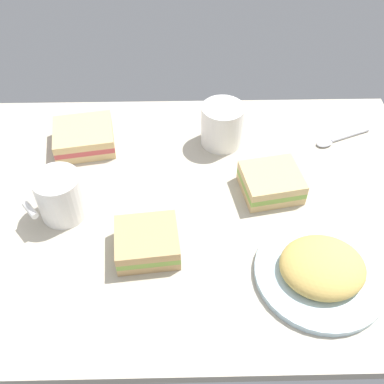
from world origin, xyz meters
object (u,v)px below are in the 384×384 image
object	(u,v)px
spoon	(335,140)
sandwich_side	(147,242)
plate_of_food	(322,269)
coffee_mug_milky	(60,196)
sandwich_main	(271,182)
coffee_mug_black	(222,124)
sandwich_extra	(84,137)

from	to	relation	value
spoon	sandwich_side	bearing A→B (deg)	-144.25
plate_of_food	coffee_mug_milky	world-z (taller)	coffee_mug_milky
plate_of_food	sandwich_main	xyz separation A→B (cm)	(-5.43, 18.98, 0.47)
sandwich_main	spoon	world-z (taller)	sandwich_main
coffee_mug_black	plate_of_food	bearing A→B (deg)	-67.74
coffee_mug_black	coffee_mug_milky	size ratio (longest dim) A/B	1.09
sandwich_side	spoon	size ratio (longest dim) A/B	0.89
plate_of_food	sandwich_main	size ratio (longest dim) A/B	1.75
plate_of_food	coffee_mug_black	distance (cm)	36.29
plate_of_food	sandwich_extra	bearing A→B (deg)	142.11
coffee_mug_milky	sandwich_extra	xyz separation A→B (cm)	(1.17, 18.54, -2.33)
sandwich_extra	plate_of_food	bearing A→B (deg)	-37.89
spoon	sandwich_extra	bearing A→B (deg)	-179.75
coffee_mug_black	coffee_mug_milky	world-z (taller)	same
coffee_mug_milky	spoon	world-z (taller)	coffee_mug_milky
plate_of_food	sandwich_main	distance (cm)	19.75
sandwich_extra	spoon	distance (cm)	52.44
sandwich_main	sandwich_extra	world-z (taller)	same
coffee_mug_milky	spoon	bearing A→B (deg)	19.31
sandwich_extra	spoon	world-z (taller)	sandwich_extra
sandwich_main	sandwich_extra	distance (cm)	39.22
plate_of_food	sandwich_side	xyz separation A→B (cm)	(-27.89, 5.56, 0.47)
coffee_mug_black	spoon	xyz separation A→B (cm)	(23.97, -0.45, -4.17)
coffee_mug_black	spoon	bearing A→B (deg)	-1.09
coffee_mug_black	sandwich_main	xyz separation A→B (cm)	(8.27, -14.50, -2.35)
plate_of_food	coffee_mug_black	size ratio (longest dim) A/B	1.92
coffee_mug_black	coffee_mug_milky	distance (cm)	35.30
sandwich_extra	coffee_mug_milky	bearing A→B (deg)	-93.61
sandwich_main	sandwich_side	distance (cm)	26.16
sandwich_side	sandwich_extra	size ratio (longest dim) A/B	0.83
sandwich_extra	spoon	xyz separation A→B (cm)	(52.41, 0.23, -1.82)
sandwich_main	sandwich_side	world-z (taller)	same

